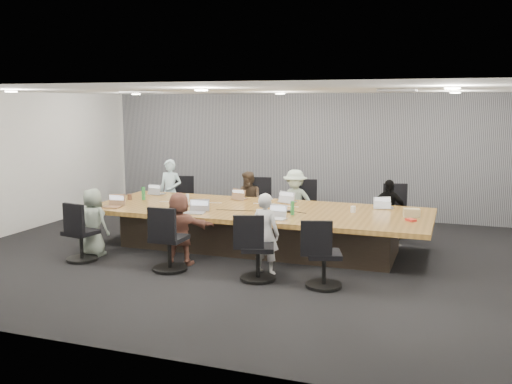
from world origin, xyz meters
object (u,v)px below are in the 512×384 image
(bottle_green_left, at_px, (143,193))
(chair_3, at_px, (390,216))
(person_1, at_px, (249,201))
(chair_0, at_px, (178,204))
(mug_brown, at_px, (130,197))
(canvas_bag, at_px, (412,213))
(person_3, at_px, (388,211))
(conference_table, at_px, (258,227))
(laptop_3, at_px, (385,207))
(laptop_6, at_px, (276,219))
(person_0, at_px, (170,192))
(person_4, at_px, (93,222))
(laptop_2, at_px, (287,202))
(person_6, at_px, (265,234))
(laptop_4, at_px, (111,207))
(chair_1, at_px, (255,207))
(chair_6, at_px, (258,253))
(laptop_0, at_px, (158,194))
(snack_packet, at_px, (411,220))
(laptop_5, at_px, (194,213))
(person_2, at_px, (295,202))
(laptop_1, at_px, (240,199))
(chair_5, at_px, (169,244))
(chair_7, at_px, (324,260))
(stapler, at_px, (278,211))
(chair_2, at_px, (300,210))
(person_5, at_px, (179,228))
(bottle_green_right, at_px, (292,208))

(bottle_green_left, bearing_deg, chair_3, 19.41)
(person_1, bearing_deg, chair_0, 179.54)
(mug_brown, distance_m, canvas_bag, 5.28)
(person_3, bearing_deg, person_1, -174.56)
(person_1, bearing_deg, conference_table, -53.40)
(laptop_3, height_order, laptop_6, same)
(person_0, bearing_deg, person_4, -92.91)
(chair_0, xyz_separation_m, laptop_2, (2.77, -0.90, 0.37))
(laptop_3, relative_size, laptop_6, 1.00)
(person_6, bearing_deg, laptop_4, 1.26)
(chair_1, relative_size, person_0, 0.62)
(laptop_2, height_order, bottle_green_left, bottle_green_left)
(chair_1, relative_size, laptop_2, 2.72)
(chair_6, bearing_deg, laptop_3, 41.05)
(laptop_0, height_order, snack_packet, snack_packet)
(chair_6, height_order, bottle_green_left, bottle_green_left)
(conference_table, distance_m, chair_1, 1.82)
(laptop_0, xyz_separation_m, bottle_green_left, (0.08, -0.69, 0.12))
(laptop_3, bearing_deg, laptop_5, 17.33)
(person_2, height_order, mug_brown, person_2)
(chair_6, relative_size, person_1, 0.68)
(person_1, bearing_deg, snack_packet, -14.65)
(person_0, xyz_separation_m, bottle_green_left, (0.08, -1.24, 0.17))
(bottle_green_left, bearing_deg, laptop_4, -97.48)
(laptop_4, xyz_separation_m, mug_brown, (-0.15, 0.84, 0.04))
(chair_1, xyz_separation_m, laptop_1, (0.00, -0.90, 0.32))
(chair_5, relative_size, laptop_3, 2.86)
(chair_7, relative_size, person_1, 0.67)
(stapler, height_order, canvas_bag, canvas_bag)
(person_1, xyz_separation_m, laptop_1, (0.00, -0.55, 0.14))
(laptop_6, xyz_separation_m, canvas_bag, (2.03, 0.94, 0.06))
(chair_5, xyz_separation_m, snack_packet, (3.51, 1.49, 0.33))
(laptop_1, xyz_separation_m, laptop_4, (-1.84, -1.60, 0.00))
(mug_brown, xyz_separation_m, canvas_bag, (5.28, 0.09, 0.02))
(laptop_1, height_order, laptop_6, same)
(chair_2, height_order, canvas_bag, canvas_bag)
(person_0, distance_m, person_5, 3.14)
(laptop_4, distance_m, mug_brown, 0.86)
(person_2, distance_m, stapler, 1.68)
(person_6, bearing_deg, mug_brown, -11.92)
(conference_table, xyz_separation_m, laptop_0, (-2.46, 0.80, 0.35))
(person_3, xyz_separation_m, laptop_5, (-2.98, -2.15, 0.16))
(chair_5, xyz_separation_m, laptop_5, (0.00, 0.90, 0.32))
(chair_0, xyz_separation_m, person_5, (1.60, -3.05, 0.21))
(laptop_3, relative_size, laptop_5, 0.87)
(laptop_0, bearing_deg, chair_6, 145.25)
(chair_5, xyz_separation_m, bottle_green_right, (1.60, 1.35, 0.43))
(chair_7, bearing_deg, stapler, 111.15)
(laptop_0, distance_m, laptop_4, 1.60)
(bottle_green_right, relative_size, snack_packet, 1.44)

